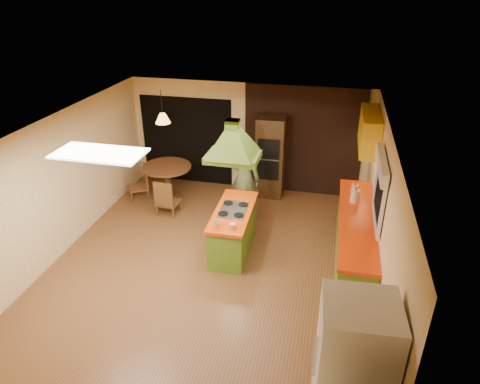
% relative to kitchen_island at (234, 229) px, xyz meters
% --- Properties ---
extents(ground, '(6.50, 6.50, 0.00)m').
position_rel_kitchen_island_xyz_m(ground, '(-0.29, -0.57, -0.42)').
color(ground, brown).
rests_on(ground, ground).
extents(room_walls, '(5.50, 6.50, 6.50)m').
position_rel_kitchen_island_xyz_m(room_walls, '(-0.29, -0.57, 0.83)').
color(room_walls, '#FBE7B4').
rests_on(room_walls, ground).
extents(ceiling_plane, '(6.50, 6.50, 0.00)m').
position_rel_kitchen_island_xyz_m(ceiling_plane, '(-0.29, -0.57, 2.08)').
color(ceiling_plane, silver).
rests_on(ceiling_plane, room_walls).
extents(brick_panel, '(2.64, 0.03, 2.50)m').
position_rel_kitchen_island_xyz_m(brick_panel, '(0.96, 2.66, 0.83)').
color(brick_panel, '#381E14').
rests_on(brick_panel, ground).
extents(nook_opening, '(2.20, 0.03, 2.10)m').
position_rel_kitchen_island_xyz_m(nook_opening, '(-1.79, 2.66, 0.63)').
color(nook_opening, black).
rests_on(nook_opening, ground).
extents(right_counter, '(0.62, 3.05, 0.92)m').
position_rel_kitchen_island_xyz_m(right_counter, '(2.16, 0.03, 0.05)').
color(right_counter, olive).
rests_on(right_counter, ground).
extents(upper_cabinets, '(0.34, 1.40, 0.70)m').
position_rel_kitchen_island_xyz_m(upper_cabinets, '(2.28, 1.63, 1.53)').
color(upper_cabinets, yellow).
rests_on(upper_cabinets, room_walls).
extents(window_right, '(0.12, 1.35, 1.06)m').
position_rel_kitchen_island_xyz_m(window_right, '(2.41, -0.17, 1.35)').
color(window_right, black).
rests_on(window_right, room_walls).
extents(fluor_panel, '(1.20, 0.60, 0.03)m').
position_rel_kitchen_island_xyz_m(fluor_panel, '(-1.39, -1.77, 2.07)').
color(fluor_panel, white).
rests_on(fluor_panel, ceiling_plane).
extents(kitchen_island, '(0.69, 1.64, 0.84)m').
position_rel_kitchen_island_xyz_m(kitchen_island, '(0.00, 0.00, 0.00)').
color(kitchen_island, '#5B8822').
rests_on(kitchen_island, ground).
extents(range_hood, '(0.90, 0.65, 0.78)m').
position_rel_kitchen_island_xyz_m(range_hood, '(0.00, 0.00, 1.84)').
color(range_hood, '#4A6318').
rests_on(range_hood, ceiling_plane).
extents(man, '(0.70, 0.51, 1.80)m').
position_rel_kitchen_island_xyz_m(man, '(-0.05, 1.16, 0.48)').
color(man, '#464F2A').
rests_on(man, ground).
extents(refrigerator, '(0.79, 0.75, 1.82)m').
position_rel_kitchen_island_xyz_m(refrigerator, '(2.05, -3.23, 0.49)').
color(refrigerator, white).
rests_on(refrigerator, ground).
extents(wall_oven, '(0.63, 0.61, 1.86)m').
position_rel_kitchen_island_xyz_m(wall_oven, '(0.29, 2.37, 0.51)').
color(wall_oven, '#482F17').
rests_on(wall_oven, ground).
extents(dining_table, '(1.08, 1.08, 0.81)m').
position_rel_kitchen_island_xyz_m(dining_table, '(-1.92, 1.65, 0.15)').
color(dining_table, brown).
rests_on(dining_table, ground).
extents(chair_left, '(0.58, 0.58, 0.77)m').
position_rel_kitchen_island_xyz_m(chair_left, '(-2.62, 1.55, -0.03)').
color(chair_left, brown).
rests_on(chair_left, ground).
extents(chair_near, '(0.48, 0.48, 0.80)m').
position_rel_kitchen_island_xyz_m(chair_near, '(-1.67, 1.00, -0.01)').
color(chair_near, brown).
rests_on(chair_near, ground).
extents(pendant_lamp, '(0.33, 0.33, 0.21)m').
position_rel_kitchen_island_xyz_m(pendant_lamp, '(-1.92, 1.65, 1.48)').
color(pendant_lamp, '#FF9E3F').
rests_on(pendant_lamp, ceiling_plane).
extents(canister_large, '(0.18, 0.18, 0.24)m').
position_rel_kitchen_island_xyz_m(canister_large, '(2.11, 0.61, 0.63)').
color(canister_large, beige).
rests_on(canister_large, right_counter).
extents(canister_medium, '(0.14, 0.14, 0.18)m').
position_rel_kitchen_island_xyz_m(canister_medium, '(2.11, 0.96, 0.59)').
color(canister_medium, beige).
rests_on(canister_medium, right_counter).
extents(canister_small, '(0.13, 0.13, 0.14)m').
position_rel_kitchen_island_xyz_m(canister_small, '(2.11, 0.68, 0.57)').
color(canister_small, '#FFF6CD').
rests_on(canister_small, right_counter).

